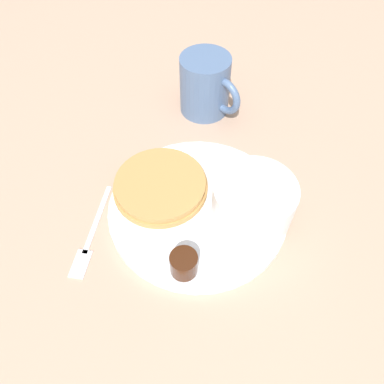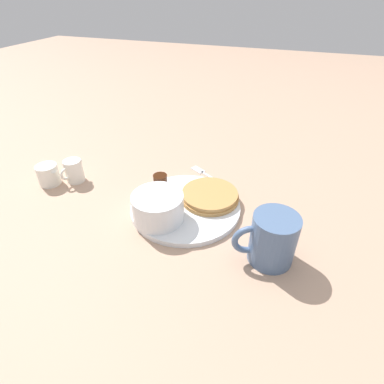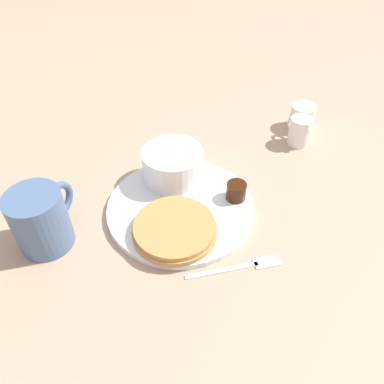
% 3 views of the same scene
% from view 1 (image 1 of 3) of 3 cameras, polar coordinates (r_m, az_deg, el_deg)
% --- Properties ---
extents(ground_plane, '(4.00, 4.00, 0.00)m').
position_cam_1_polar(ground_plane, '(0.53, 0.89, -2.84)').
color(ground_plane, tan).
extents(plate, '(0.25, 0.25, 0.01)m').
position_cam_1_polar(plate, '(0.53, 0.90, -2.48)').
color(plate, white).
rests_on(plate, ground_plane).
extents(pancake_stack, '(0.14, 0.14, 0.02)m').
position_cam_1_polar(pancake_stack, '(0.54, -4.83, 1.01)').
color(pancake_stack, '#B78447').
rests_on(pancake_stack, plate).
extents(bowl, '(0.11, 0.11, 0.06)m').
position_cam_1_polar(bowl, '(0.50, 9.36, -1.27)').
color(bowl, white).
rests_on(bowl, plate).
extents(syrup_cup, '(0.03, 0.03, 0.03)m').
position_cam_1_polar(syrup_cup, '(0.46, -1.26, -10.86)').
color(syrup_cup, '#38190A').
rests_on(syrup_cup, plate).
extents(butter_ramekin, '(0.04, 0.04, 0.04)m').
position_cam_1_polar(butter_ramekin, '(0.50, 11.08, -4.03)').
color(butter_ramekin, white).
rests_on(butter_ramekin, plate).
extents(coffee_mug, '(0.11, 0.08, 0.10)m').
position_cam_1_polar(coffee_mug, '(0.65, 2.14, 15.91)').
color(coffee_mug, slate).
rests_on(coffee_mug, ground_plane).
extents(fork, '(0.14, 0.08, 0.00)m').
position_cam_1_polar(fork, '(0.52, -15.37, -7.05)').
color(fork, silver).
rests_on(fork, ground_plane).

